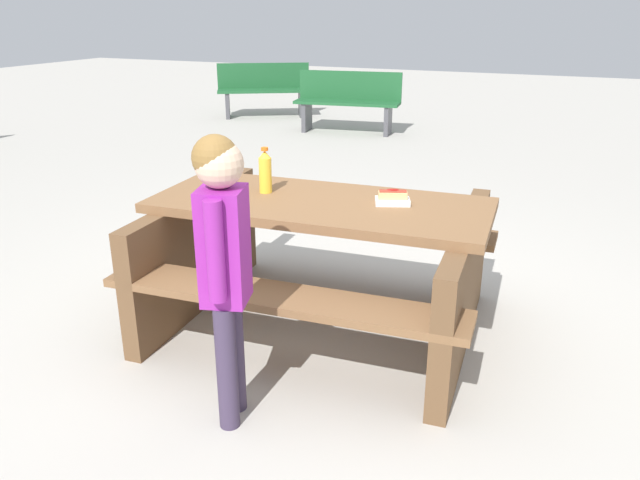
{
  "coord_description": "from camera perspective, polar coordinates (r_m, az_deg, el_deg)",
  "views": [
    {
      "loc": [
        1.27,
        -2.93,
        1.73
      ],
      "look_at": [
        0.0,
        0.0,
        0.52
      ],
      "focal_mm": 34.98,
      "sensor_mm": 36.0,
      "label": 1
    }
  ],
  "objects": [
    {
      "name": "soda_bottle",
      "position": [
        3.47,
        -5.03,
        6.24
      ],
      "size": [
        0.07,
        0.07,
        0.25
      ],
      "color": "yellow",
      "rests_on": "picnic_table"
    },
    {
      "name": "picnic_table",
      "position": [
        3.44,
        0.0,
        -1.25
      ],
      "size": [
        1.89,
        1.52,
        0.75
      ],
      "color": "brown",
      "rests_on": "ground"
    },
    {
      "name": "park_bench_near",
      "position": [
        9.17,
        2.58,
        12.62
      ],
      "size": [
        1.54,
        0.6,
        0.85
      ],
      "color": "#1E592D",
      "rests_on": "ground"
    },
    {
      "name": "park_bench_far",
      "position": [
        10.54,
        -5.15,
        13.61
      ],
      "size": [
        1.5,
        1.09,
        0.85
      ],
      "color": "#1E592D",
      "rests_on": "ground"
    },
    {
      "name": "ground_plane",
      "position": [
        3.63,
        0.0,
        -7.79
      ],
      "size": [
        30.0,
        30.0,
        0.0
      ],
      "primitive_type": "plane",
      "color": "#B7B2A8",
      "rests_on": "ground"
    },
    {
      "name": "child_in_coat",
      "position": [
        2.54,
        -8.82,
        -0.66
      ],
      "size": [
        0.23,
        0.3,
        1.27
      ],
      "color": "#3F334C",
      "rests_on": "ground"
    },
    {
      "name": "hotdog_tray",
      "position": [
        3.29,
        6.66,
        3.8
      ],
      "size": [
        0.21,
        0.17,
        0.08
      ],
      "color": "white",
      "rests_on": "picnic_table"
    }
  ]
}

